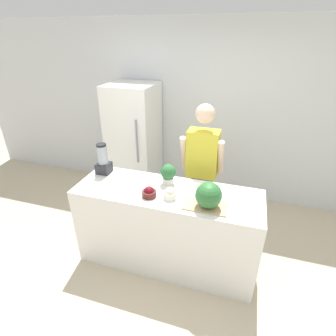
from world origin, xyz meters
TOP-DOWN VIEW (x-y plane):
  - ground_plane at (0.00, 0.00)m, footprint 14.00×14.00m
  - wall_back at (0.00, 1.98)m, footprint 8.00×0.06m
  - counter_island at (0.00, 0.33)m, footprint 1.93×0.65m
  - refrigerator at (-0.92, 1.58)m, footprint 0.67×0.72m
  - person at (0.23, 0.99)m, footprint 0.51×0.27m
  - cutting_board at (0.42, 0.18)m, footprint 0.41×0.23m
  - watermelon at (0.44, 0.17)m, footprint 0.24×0.24m
  - bowl_cherries at (-0.14, 0.18)m, footprint 0.14×0.14m
  - bowl_cream at (0.07, 0.21)m, footprint 0.13×0.13m
  - blender at (-0.81, 0.49)m, footprint 0.15×0.15m
  - potted_plant at (-0.04, 0.48)m, footprint 0.16×0.16m

SIDE VIEW (x-z plane):
  - ground_plane at x=0.00m, z-range 0.00..0.00m
  - counter_island at x=0.00m, z-range 0.00..0.94m
  - refrigerator at x=-0.92m, z-range 0.00..1.76m
  - person at x=0.23m, z-range 0.03..1.73m
  - cutting_board at x=0.42m, z-range 0.94..0.95m
  - bowl_cherries at x=-0.14m, z-range 0.92..1.03m
  - bowl_cream at x=0.07m, z-range 0.93..1.05m
  - potted_plant at x=-0.04m, z-range 0.95..1.17m
  - watermelon at x=0.44m, z-range 0.95..1.19m
  - blender at x=-0.81m, z-range 0.91..1.27m
  - wall_back at x=0.00m, z-range 0.00..2.60m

